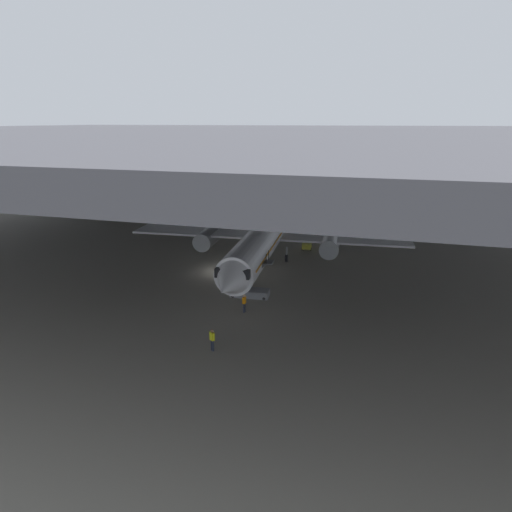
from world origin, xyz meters
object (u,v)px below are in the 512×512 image
Objects in this scene: crew_worker_by_stairs at (244,302)px; airplane_distant at (142,188)px; airplane_main at (264,238)px; crew_worker_near_nose at (212,339)px; baggage_tug at (307,245)px; boarding_stairs at (250,289)px.

crew_worker_by_stairs is 0.05× the size of airplane_distant.
crew_worker_near_nose is (1.62, -20.66, -2.38)m from airplane_main.
crew_worker_near_nose is 29.06m from baggage_tug.
crew_worker_by_stairs is at bearing -94.85° from baggage_tug.
airplane_distant reaches higher than airplane_main.
crew_worker_near_nose is 62.15m from airplane_distant.
airplane_main is 20.86m from crew_worker_near_nose.
boarding_stairs reaches higher than baggage_tug.
crew_worker_by_stairs is (1.81, -13.43, -2.40)m from airplane_main.
airplane_distant is at bearing 148.86° from baggage_tug.
crew_worker_near_nose is 1.02× the size of crew_worker_by_stairs.
crew_worker_near_nose is at bearing -88.07° from boarding_stairs.
crew_worker_near_nose is at bearing -55.75° from airplane_distant.
airplane_main is at bearing 97.67° from crew_worker_by_stairs.
crew_worker_near_nose is at bearing -85.52° from airplane_main.
crew_worker_by_stairs is at bearing -82.33° from airplane_main.
airplane_distant is (-34.95, 51.33, 2.44)m from crew_worker_near_nose.
airplane_distant is at bearing 128.55° from crew_worker_by_stairs.
boarding_stairs is 18.14m from baggage_tug.
crew_worker_by_stairs reaches higher than baggage_tug.
airplane_distant is at bearing 137.38° from airplane_main.
airplane_main is 20.25× the size of crew_worker_near_nose.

